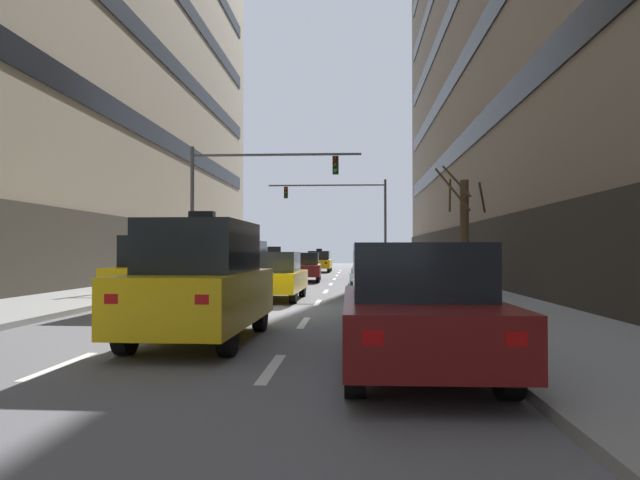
{
  "coord_description": "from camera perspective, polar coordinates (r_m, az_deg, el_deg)",
  "views": [
    {
      "loc": [
        2.66,
        -15.81,
        1.64
      ],
      "look_at": [
        0.41,
        21.46,
        2.38
      ],
      "focal_mm": 31.53,
      "sensor_mm": 36.0,
      "label": 1
    }
  ],
  "objects": [
    {
      "name": "ground_plane",
      "position": [
        16.11,
        -6.12,
        -6.96
      ],
      "size": [
        120.0,
        120.0,
        0.0
      ],
      "primitive_type": "plane",
      "color": "slate"
    },
    {
      "name": "sidewalk_left",
      "position": [
        18.34,
        -26.7,
        -5.92
      ],
      "size": [
        3.9,
        80.0,
        0.14
      ],
      "primitive_type": "cube",
      "color": "gray",
      "rests_on": "ground"
    },
    {
      "name": "sidewalk_right",
      "position": [
        16.34,
        17.15,
        -6.59
      ],
      "size": [
        3.9,
        80.0,
        0.14
      ],
      "primitive_type": "cube",
      "color": "gray",
      "rests_on": "ground"
    },
    {
      "name": "lane_stripe_l1_s2",
      "position": [
        9.0,
        -24.81,
        -11.48
      ],
      "size": [
        0.16,
        2.0,
        0.01
      ],
      "primitive_type": "cube",
      "color": "silver",
      "rests_on": "ground"
    },
    {
      "name": "lane_stripe_l1_s3",
      "position": [
        13.57,
        -14.66,
        -8.01
      ],
      "size": [
        0.16,
        2.0,
        0.01
      ],
      "primitive_type": "cube",
      "color": "silver",
      "rests_on": "ground"
    },
    {
      "name": "lane_stripe_l1_s4",
      "position": [
        18.36,
        -9.77,
        -6.23
      ],
      "size": [
        0.16,
        2.0,
        0.01
      ],
      "primitive_type": "cube",
      "color": "silver",
      "rests_on": "ground"
    },
    {
      "name": "lane_stripe_l1_s5",
      "position": [
        23.24,
        -6.94,
        -5.16
      ],
      "size": [
        0.16,
        2.0,
        0.01
      ],
      "primitive_type": "cube",
      "color": "silver",
      "rests_on": "ground"
    },
    {
      "name": "lane_stripe_l1_s6",
      "position": [
        28.17,
        -5.1,
        -4.46
      ],
      "size": [
        0.16,
        2.0,
        0.01
      ],
      "primitive_type": "cube",
      "color": "silver",
      "rests_on": "ground"
    },
    {
      "name": "lane_stripe_l1_s7",
      "position": [
        33.11,
        -3.81,
        -3.96
      ],
      "size": [
        0.16,
        2.0,
        0.01
      ],
      "primitive_type": "cube",
      "color": "silver",
      "rests_on": "ground"
    },
    {
      "name": "lane_stripe_l1_s8",
      "position": [
        38.07,
        -2.85,
        -3.6
      ],
      "size": [
        0.16,
        2.0,
        0.01
      ],
      "primitive_type": "cube",
      "color": "silver",
      "rests_on": "ground"
    },
    {
      "name": "lane_stripe_l1_s9",
      "position": [
        43.04,
        -2.12,
        -3.31
      ],
      "size": [
        0.16,
        2.0,
        0.01
      ],
      "primitive_type": "cube",
      "color": "silver",
      "rests_on": "ground"
    },
    {
      "name": "lane_stripe_l1_s10",
      "position": [
        48.02,
        -1.54,
        -3.09
      ],
      "size": [
        0.16,
        2.0,
        0.01
      ],
      "primitive_type": "cube",
      "color": "silver",
      "rests_on": "ground"
    },
    {
      "name": "lane_stripe_l2_s2",
      "position": [
        8.06,
        -4.92,
        -12.83
      ],
      "size": [
        0.16,
        2.0,
        0.01
      ],
      "primitive_type": "cube",
      "color": "silver",
      "rests_on": "ground"
    },
    {
      "name": "lane_stripe_l2_s3",
      "position": [
        12.96,
        -1.66,
        -8.38
      ],
      "size": [
        0.16,
        2.0,
        0.01
      ],
      "primitive_type": "cube",
      "color": "silver",
      "rests_on": "ground"
    },
    {
      "name": "lane_stripe_l2_s4",
      "position": [
        17.92,
        -0.22,
        -6.37
      ],
      "size": [
        0.16,
        2.0,
        0.01
      ],
      "primitive_type": "cube",
      "color": "silver",
      "rests_on": "ground"
    },
    {
      "name": "lane_stripe_l2_s5",
      "position": [
        22.89,
        0.58,
        -5.23
      ],
      "size": [
        0.16,
        2.0,
        0.01
      ],
      "primitive_type": "cube",
      "color": "silver",
      "rests_on": "ground"
    },
    {
      "name": "lane_stripe_l2_s6",
      "position": [
        27.88,
        1.1,
        -4.5
      ],
      "size": [
        0.16,
        2.0,
        0.01
      ],
      "primitive_type": "cube",
      "color": "silver",
      "rests_on": "ground"
    },
    {
      "name": "lane_stripe_l2_s7",
      "position": [
        32.87,
        1.46,
        -3.99
      ],
      "size": [
        0.16,
        2.0,
        0.01
      ],
      "primitive_type": "cube",
      "color": "silver",
      "rests_on": "ground"
    },
    {
      "name": "lane_stripe_l2_s8",
      "position": [
        37.86,
        1.73,
        -3.61
      ],
      "size": [
        0.16,
        2.0,
        0.01
      ],
      "primitive_type": "cube",
      "color": "silver",
      "rests_on": "ground"
    },
    {
      "name": "lane_stripe_l2_s9",
      "position": [
        42.85,
        1.93,
        -3.32
      ],
      "size": [
        0.16,
        2.0,
        0.01
      ],
      "primitive_type": "cube",
      "color": "silver",
      "rests_on": "ground"
    },
    {
      "name": "lane_stripe_l2_s10",
      "position": [
        47.85,
        2.09,
        -3.1
      ],
      "size": [
        0.16,
        2.0,
        0.01
      ],
      "primitive_type": "cube",
      "color": "silver",
      "rests_on": "ground"
    },
    {
      "name": "taxi_driving_0",
      "position": [
        17.1,
        -15.76,
        -3.12
      ],
      "size": [
        1.96,
        4.35,
        2.25
      ],
      "color": "black",
      "rests_on": "ground"
    },
    {
      "name": "car_driving_1",
      "position": [
        39.56,
        -4.73,
        -2.38
      ],
      "size": [
        1.8,
        4.24,
        1.59
      ],
      "color": "black",
      "rests_on": "ground"
    },
    {
      "name": "taxi_driving_2",
      "position": [
        18.97,
        -4.61,
        -3.68
      ],
      "size": [
        1.87,
        4.33,
        1.79
      ],
      "color": "black",
      "rests_on": "ground"
    },
    {
      "name": "taxi_driving_3",
      "position": [
        43.98,
        -0.07,
        -2.21
      ],
      "size": [
        1.88,
        4.42,
        1.83
      ],
      "color": "black",
      "rests_on": "ground"
    },
    {
      "name": "car_driving_4",
      "position": [
        30.43,
        -1.59,
        -2.77
      ],
      "size": [
        1.91,
        4.23,
        1.56
      ],
      "color": "black",
      "rests_on": "ground"
    },
    {
      "name": "taxi_driving_5",
      "position": [
        31.04,
        -7.31,
        -2.13
      ],
      "size": [
        1.93,
        4.55,
        2.38
      ],
      "color": "black",
      "rests_on": "ground"
    },
    {
      "name": "taxi_driving_6",
      "position": [
        10.41,
        -11.92,
        -4.16
      ],
      "size": [
        1.95,
        4.52,
        2.36
      ],
      "color": "black",
      "rests_on": "ground"
    },
    {
      "name": "car_parked_0",
      "position": [
        7.77,
        9.71,
        -6.89
      ],
      "size": [
        1.98,
        4.65,
        1.74
      ],
      "color": "black",
      "rests_on": "ground"
    },
    {
      "name": "car_parked_1",
      "position": [
        14.2,
        6.86,
        -4.38
      ],
      "size": [
        1.94,
        4.53,
        1.69
      ],
      "color": "black",
      "rests_on": "ground"
    },
    {
      "name": "car_parked_2",
      "position": [
        20.52,
        5.81,
        -3.46
      ],
      "size": [
        1.92,
        4.38,
        1.63
      ],
      "color": "black",
      "rests_on": "ground"
    },
    {
      "name": "car_parked_3",
      "position": [
        27.68,
        5.2,
        -2.92
      ],
      "size": [
        1.82,
        4.23,
        1.58
      ],
      "color": "black",
      "rests_on": "ground"
    },
    {
      "name": "traffic_signal_0",
      "position": [
        26.68,
        -7.91,
        5.21
      ],
      "size": [
        8.05,
        0.35,
        6.43
      ],
      "color": "#4C4C51",
      "rests_on": "sidewalk_left"
    },
    {
      "name": "traffic_signal_1",
      "position": [
        41.17,
        3.11,
        3.29
      ],
      "size": [
        8.66,
        0.35,
        6.73
      ],
      "color": "#4C4C51",
      "rests_on": "sidewalk_right"
    },
    {
      "name": "street_tree_0",
      "position": [
        18.06,
        14.41,
        0.51
      ],
      "size": [
        1.67,
        1.47,
        4.17
      ],
      "color": "#4C3823",
      "rests_on": "sidewalk_right"
    },
    {
      "name": "pedestrian_0",
      "position": [
        20.97,
        16.92,
        -2.61
      ],
      "size": [
        0.49,
        0.32,
        1.63
      ],
      "color": "#383D59",
      "rests_on": "sidewalk_right"
    },
    {
      "name": "pedestrian_1",
      "position": [
        25.09,
        11.76,
        -2.55
      ],
      "size": [
        0.48,
        0.34,
        1.52
      ],
      "color": "black",
      "rests_on": "sidewalk_right"
    }
  ]
}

